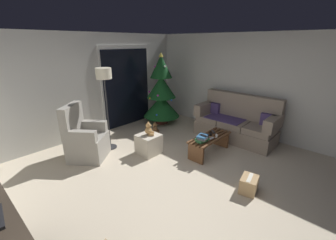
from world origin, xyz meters
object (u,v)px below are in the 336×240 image
(floor_lamp, at_px, (104,82))
(remote_graphite, at_px, (213,132))
(christmas_tree, at_px, (161,93))
(coffee_table, at_px, (210,142))
(remote_white, at_px, (216,136))
(cell_phone, at_px, (203,135))
(ottoman, at_px, (149,144))
(teddy_bear_chestnut_by_tree, at_px, (155,128))
(remote_black, at_px, (211,134))
(couch, at_px, (236,123))
(teddy_bear_honey, at_px, (149,130))
(armchair, at_px, (85,140))
(remote_silver, at_px, (211,139))
(book_stack, at_px, (202,139))
(cardboard_box_taped_mid_floor, at_px, (249,184))

(floor_lamp, bearing_deg, remote_graphite, -47.98)
(christmas_tree, bearing_deg, coffee_table, -107.54)
(remote_white, xyz_separation_m, cell_phone, (-0.43, 0.05, 0.13))
(coffee_table, bearing_deg, cell_phone, -172.00)
(coffee_table, bearing_deg, christmas_tree, 72.46)
(floor_lamp, distance_m, ottoman, 1.60)
(cell_phone, relative_size, teddy_bear_chestnut_by_tree, 0.50)
(remote_black, bearing_deg, christmas_tree, 129.13)
(couch, distance_m, remote_graphite, 0.89)
(teddy_bear_honey, bearing_deg, remote_graphite, -38.02)
(couch, height_order, ottoman, couch)
(remote_graphite, xyz_separation_m, teddy_bear_chestnut_by_tree, (-0.24, 1.60, -0.29))
(armchair, bearing_deg, remote_graphite, -38.43)
(remote_white, bearing_deg, teddy_bear_honey, 12.19)
(remote_silver, height_order, christmas_tree, christmas_tree)
(teddy_bear_chestnut_by_tree, bearing_deg, coffee_table, -90.36)
(remote_silver, bearing_deg, ottoman, 37.80)
(coffee_table, relative_size, remote_silver, 7.05)
(book_stack, bearing_deg, teddy_bear_honey, 118.60)
(remote_graphite, bearing_deg, armchair, 1.01)
(coffee_table, distance_m, christmas_tree, 2.27)
(floor_lamp, bearing_deg, remote_white, -53.60)
(cell_phone, bearing_deg, floor_lamp, 122.71)
(remote_white, distance_m, ottoman, 1.45)
(couch, height_order, coffee_table, couch)
(remote_silver, distance_m, armchair, 2.57)
(remote_black, bearing_deg, cardboard_box_taped_mid_floor, -67.80)
(remote_graphite, xyz_separation_m, teddy_bear_honey, (-1.12, 0.87, 0.14))
(remote_black, relative_size, remote_graphite, 1.00)
(remote_silver, xyz_separation_m, teddy_bear_chestnut_by_tree, (0.11, 1.77, -0.29))
(floor_lamp, bearing_deg, ottoman, -63.23)
(coffee_table, xyz_separation_m, floor_lamp, (-1.30, 1.79, 1.24))
(remote_graphite, distance_m, teddy_bear_honey, 1.43)
(book_stack, relative_size, christmas_tree, 0.14)
(coffee_table, bearing_deg, cardboard_box_taped_mid_floor, -119.45)
(remote_graphite, distance_m, cardboard_box_taped_mid_floor, 1.58)
(floor_lamp, bearing_deg, armchair, -177.40)
(teddy_bear_honey, bearing_deg, cardboard_box_taped_mid_floor, -84.56)
(couch, distance_m, coffee_table, 1.14)
(remote_silver, distance_m, ottoman, 1.32)
(remote_white, distance_m, book_stack, 0.44)
(ottoman, bearing_deg, christmas_tree, 36.19)
(floor_lamp, xyz_separation_m, teddy_bear_chestnut_by_tree, (1.31, -0.11, -1.38))
(remote_black, relative_size, floor_lamp, 0.09)
(remote_silver, distance_m, teddy_bear_chestnut_by_tree, 1.79)
(armchair, xyz_separation_m, ottoman, (1.01, -0.81, -0.19))
(ottoman, xyz_separation_m, cardboard_box_taped_mid_floor, (0.21, -2.14, -0.09))
(remote_graphite, bearing_deg, ottoman, 1.35)
(remote_silver, bearing_deg, cardboard_box_taped_mid_floor, 153.83)
(remote_black, distance_m, cardboard_box_taped_mid_floor, 1.48)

